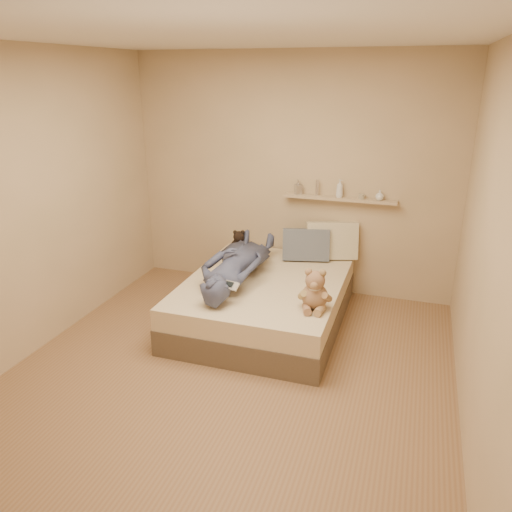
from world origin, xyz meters
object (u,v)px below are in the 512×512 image
(game_console, at_px, (228,285))
(teddy_bear, at_px, (315,293))
(person, at_px, (236,262))
(pillow_cream, at_px, (332,240))
(pillow_grey, at_px, (306,245))
(bed, at_px, (265,301))
(dark_plush, at_px, (239,244))
(wall_shelf, at_px, (340,199))

(game_console, relative_size, teddy_bear, 0.53)
(game_console, height_order, person, person)
(pillow_cream, xyz_separation_m, pillow_grey, (-0.25, -0.14, -0.03))
(bed, xyz_separation_m, game_console, (-0.16, -0.58, 0.39))
(bed, distance_m, teddy_bear, 0.85)
(dark_plush, relative_size, pillow_grey, 0.58)
(dark_plush, xyz_separation_m, pillow_grey, (0.74, 0.08, 0.05))
(dark_plush, distance_m, person, 0.71)
(game_console, bearing_deg, dark_plush, 105.76)
(wall_shelf, bearing_deg, teddy_bear, -88.28)
(pillow_cream, bearing_deg, pillow_grey, -151.02)
(bed, bearing_deg, teddy_bear, -38.77)
(teddy_bear, relative_size, person, 0.25)
(person, bearing_deg, bed, -167.50)
(teddy_bear, height_order, person, teddy_bear)
(game_console, xyz_separation_m, person, (-0.12, 0.52, 0.01))
(pillow_grey, distance_m, wall_shelf, 0.61)
(dark_plush, distance_m, pillow_cream, 1.02)
(teddy_bear, distance_m, person, 0.95)
(pillow_grey, bearing_deg, pillow_cream, 28.98)
(bed, bearing_deg, dark_plush, 129.04)
(person, height_order, wall_shelf, wall_shelf)
(game_console, xyz_separation_m, pillow_cream, (0.66, 1.41, 0.03))
(teddy_bear, xyz_separation_m, dark_plush, (-1.08, 1.08, -0.03))
(teddy_bear, distance_m, pillow_cream, 1.31)
(game_console, height_order, wall_shelf, wall_shelf)
(wall_shelf, bearing_deg, bed, -121.18)
(bed, height_order, person, person)
(game_console, height_order, pillow_grey, pillow_grey)
(dark_plush, distance_m, pillow_grey, 0.75)
(bed, bearing_deg, wall_shelf, 58.82)
(bed, distance_m, dark_plush, 0.85)
(teddy_bear, bearing_deg, wall_shelf, 91.72)
(pillow_cream, distance_m, wall_shelf, 0.46)
(bed, xyz_separation_m, pillow_grey, (0.25, 0.69, 0.40))
(pillow_grey, height_order, person, person)
(pillow_grey, relative_size, person, 0.34)
(teddy_bear, distance_m, wall_shelf, 1.47)
(pillow_cream, height_order, pillow_grey, pillow_cream)
(bed, relative_size, wall_shelf, 1.58)
(person, xyz_separation_m, wall_shelf, (0.82, 0.98, 0.47))
(teddy_bear, bearing_deg, game_console, -171.67)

